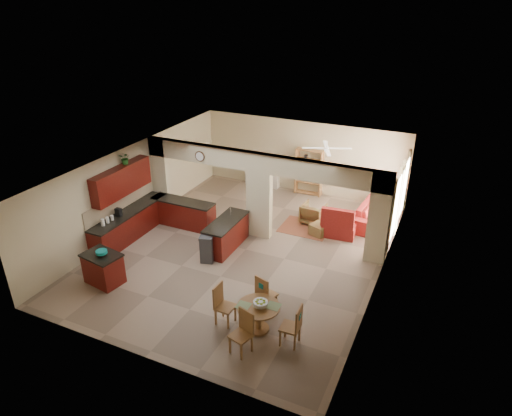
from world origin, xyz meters
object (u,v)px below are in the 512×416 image
at_px(kitchen_island, 103,268).
at_px(armchair, 313,213).
at_px(dining_table, 258,313).
at_px(sofa, 378,212).

xyz_separation_m(kitchen_island, armchair, (4.03, 5.73, -0.09)).
distance_m(kitchen_island, armchair, 7.01).
bearing_deg(armchair, kitchen_island, 59.90).
bearing_deg(armchair, dining_table, 100.62).
distance_m(dining_table, armchair, 5.76).
bearing_deg(sofa, dining_table, 172.35).
distance_m(kitchen_island, dining_table, 4.59).
bearing_deg(kitchen_island, dining_table, 9.13).
bearing_deg(armchair, sofa, -149.26).
height_order(dining_table, armchair, armchair).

